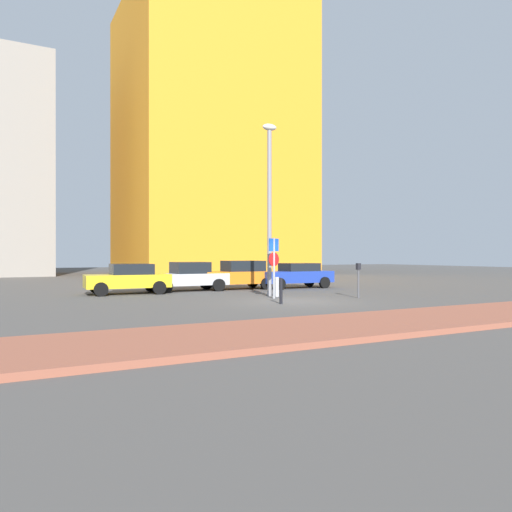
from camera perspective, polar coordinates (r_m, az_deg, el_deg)
The scene contains 12 objects.
ground_plane at distance 19.42m, azimuth 4.46°, elevation -5.43°, with size 120.00×120.00×0.00m, color #4C4947.
sidewalk_brick at distance 14.23m, azimuth 19.08°, elevation -7.17°, with size 40.00×3.54×0.14m, color #93513D.
parked_car_yellow at distance 23.88m, azimuth -14.92°, elevation -2.58°, with size 4.00×2.09×1.45m.
parked_car_silver at distance 25.31m, azimuth -8.11°, elevation -2.41°, with size 4.09×2.05×1.51m.
parked_car_orange at distance 26.38m, azimuth -2.11°, elevation -2.20°, with size 4.11×2.17×1.57m.
parked_car_blue at distance 27.39m, azimuth 4.78°, elevation -2.26°, with size 4.29×2.04×1.42m.
parking_sign_post at distance 20.68m, azimuth 2.14°, elevation -0.54°, with size 0.59×0.18×2.62m.
parking_meter at distance 21.39m, azimuth 12.08°, elevation -2.30°, with size 0.18×0.14×1.52m.
street_lamp at distance 22.08m, azimuth 1.61°, elevation 7.13°, with size 0.70×0.36×7.87m.
traffic_bollard_near at distance 21.66m, azimuth 2.51°, elevation -3.69°, with size 0.18×0.18×0.88m, color #B7B7BC.
traffic_bollard_mid at distance 18.42m, azimuth 2.99°, elevation -4.22°, with size 0.12×0.12×0.97m, color black.
building_colorful_midrise at distance 51.44m, azimuth -5.56°, elevation 13.42°, with size 17.05×16.01×27.44m, color orange.
Camera 1 is at (-10.29, -16.36, 1.87)m, focal length 33.64 mm.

